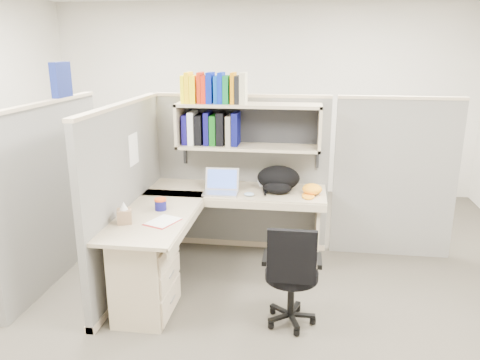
# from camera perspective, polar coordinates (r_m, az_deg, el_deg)

# --- Properties ---
(ground) EXTENTS (6.00, 6.00, 0.00)m
(ground) POSITION_cam_1_polar(r_m,az_deg,el_deg) (4.36, -1.56, -12.63)
(ground) COLOR #332F27
(ground) RESTS_ON ground
(room_shell) EXTENTS (6.00, 6.00, 6.00)m
(room_shell) POSITION_cam_1_polar(r_m,az_deg,el_deg) (3.85, -1.74, 9.02)
(room_shell) COLOR #BCB8AA
(room_shell) RESTS_ON ground
(cubicle) EXTENTS (3.79, 1.84, 1.95)m
(cubicle) POSITION_cam_1_polar(r_m,az_deg,el_deg) (4.50, -5.30, 0.74)
(cubicle) COLOR slate
(cubicle) RESTS_ON ground
(desk) EXTENTS (1.74, 1.75, 0.73)m
(desk) POSITION_cam_1_polar(r_m,az_deg,el_deg) (4.00, -8.14, -8.54)
(desk) COLOR gray
(desk) RESTS_ON ground
(laptop) EXTENTS (0.34, 0.34, 0.23)m
(laptop) POSITION_cam_1_polar(r_m,az_deg,el_deg) (4.44, -2.40, -0.23)
(laptop) COLOR #B6B5BA
(laptop) RESTS_ON desk
(backpack) EXTENTS (0.46, 0.38, 0.24)m
(backpack) POSITION_cam_1_polar(r_m,az_deg,el_deg) (4.51, 4.67, 0.07)
(backpack) COLOR black
(backpack) RESTS_ON desk
(orange_cap) EXTENTS (0.25, 0.27, 0.10)m
(orange_cap) POSITION_cam_1_polar(r_m,az_deg,el_deg) (4.49, 8.79, -1.11)
(orange_cap) COLOR orange
(orange_cap) RESTS_ON desk
(snack_canister) EXTENTS (0.10, 0.10, 0.10)m
(snack_canister) POSITION_cam_1_polar(r_m,az_deg,el_deg) (4.08, -9.66, -2.90)
(snack_canister) COLOR #100F5A
(snack_canister) RESTS_ON desk
(tissue_box) EXTENTS (0.14, 0.14, 0.18)m
(tissue_box) POSITION_cam_1_polar(r_m,az_deg,el_deg) (3.83, -13.95, -3.85)
(tissue_box) COLOR #8E6E50
(tissue_box) RESTS_ON desk
(mouse) EXTENTS (0.10, 0.07, 0.04)m
(mouse) POSITION_cam_1_polar(r_m,az_deg,el_deg) (4.39, 1.11, -1.74)
(mouse) COLOR #8DAAC8
(mouse) RESTS_ON desk
(paper_cup) EXTENTS (0.07, 0.07, 0.09)m
(paper_cup) POSITION_cam_1_polar(r_m,az_deg,el_deg) (4.76, -0.54, 0.04)
(paper_cup) COLOR silver
(paper_cup) RESTS_ON desk
(book_stack) EXTENTS (0.22, 0.26, 0.11)m
(book_stack) POSITION_cam_1_polar(r_m,az_deg,el_deg) (4.80, 3.20, 0.21)
(book_stack) COLOR slate
(book_stack) RESTS_ON desk
(loose_paper) EXTENTS (0.27, 0.31, 0.00)m
(loose_paper) POSITION_cam_1_polar(r_m,az_deg,el_deg) (3.83, -9.34, -4.95)
(loose_paper) COLOR silver
(loose_paper) RESTS_ON desk
(task_chair) EXTENTS (0.44, 0.41, 0.85)m
(task_chair) POSITION_cam_1_polar(r_m,az_deg,el_deg) (3.67, 6.23, -13.25)
(task_chair) COLOR black
(task_chair) RESTS_ON ground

